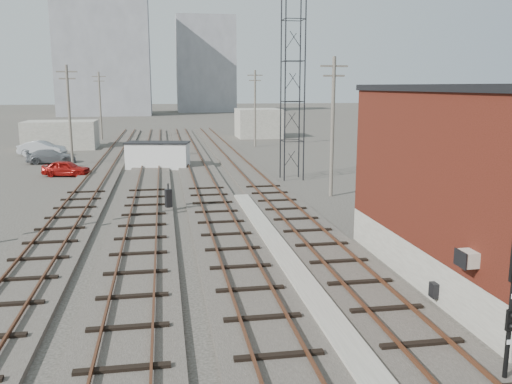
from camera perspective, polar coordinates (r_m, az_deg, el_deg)
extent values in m
plane|color=#282621|center=(66.30, -5.96, 4.84)|extent=(320.00, 320.00, 0.00)
cube|color=#332D28|center=(45.83, -1.07, 2.23)|extent=(3.20, 90.00, 0.20)
cube|color=#4C2816|center=(45.70, -1.96, 2.49)|extent=(0.07, 90.00, 0.12)
cube|color=#4C2816|center=(45.91, -0.18, 2.54)|extent=(0.07, 90.00, 0.12)
cube|color=#332D28|center=(45.41, -6.06, 2.09)|extent=(3.20, 90.00, 0.20)
cube|color=#4C2816|center=(45.34, -6.98, 2.35)|extent=(0.07, 90.00, 0.12)
cube|color=#4C2816|center=(45.43, -5.17, 2.40)|extent=(0.07, 90.00, 0.12)
cube|color=#332D28|center=(45.34, -11.12, 1.93)|extent=(3.20, 90.00, 0.20)
cube|color=#4C2816|center=(45.33, -12.03, 2.18)|extent=(0.07, 90.00, 0.12)
cube|color=#4C2816|center=(45.29, -10.22, 2.24)|extent=(0.07, 90.00, 0.12)
cube|color=#332D28|center=(45.62, -16.14, 1.75)|extent=(3.20, 90.00, 0.20)
cube|color=#4C2816|center=(45.68, -17.05, 2.00)|extent=(0.07, 90.00, 0.12)
cube|color=#4C2816|center=(45.51, -15.26, 2.07)|extent=(0.07, 90.00, 0.12)
cube|color=gray|center=(21.53, 3.75, -8.00)|extent=(0.90, 28.00, 0.26)
cube|color=gray|center=(22.28, 22.96, -6.54)|extent=(6.00, 12.00, 1.50)
cube|color=#561B14|center=(21.53, 23.66, 2.39)|extent=(6.00, 12.00, 5.50)
cube|color=black|center=(21.33, 24.26, 9.97)|extent=(6.20, 12.20, 0.25)
cube|color=beige|center=(16.95, 21.36, -6.54)|extent=(0.45, 0.62, 0.45)
cube|color=black|center=(19.21, 18.21, -9.78)|extent=(0.20, 0.35, 0.50)
cylinder|color=black|center=(41.03, 3.09, 11.55)|extent=(0.10, 0.10, 15.00)
cylinder|color=black|center=(41.39, 5.16, 11.52)|extent=(0.10, 0.10, 15.00)
cylinder|color=black|center=(42.50, 2.64, 11.54)|extent=(0.10, 0.10, 15.00)
cylinder|color=black|center=(42.84, 4.64, 11.51)|extent=(0.10, 0.10, 15.00)
cylinder|color=#595147|center=(51.50, -19.03, 7.54)|extent=(0.24, 0.24, 9.00)
cube|color=#595147|center=(51.44, -19.31, 11.87)|extent=(1.80, 0.12, 0.12)
cube|color=#595147|center=(51.43, -19.27, 11.20)|extent=(1.40, 0.12, 0.12)
cylinder|color=#595147|center=(76.26, -16.07, 8.67)|extent=(0.24, 0.24, 9.00)
cube|color=#595147|center=(76.22, -16.23, 11.60)|extent=(1.80, 0.12, 0.12)
cube|color=#595147|center=(76.22, -16.20, 11.15)|extent=(1.40, 0.12, 0.12)
cylinder|color=#595147|center=(35.56, 8.05, 6.69)|extent=(0.24, 0.24, 9.00)
cube|color=#595147|center=(35.48, 8.23, 12.99)|extent=(1.80, 0.12, 0.12)
cube|color=#595147|center=(35.46, 8.20, 12.02)|extent=(1.40, 0.12, 0.12)
cylinder|color=#595147|center=(64.74, -0.10, 8.74)|extent=(0.24, 0.24, 9.00)
cube|color=#595147|center=(64.69, -0.10, 12.19)|extent=(1.80, 0.12, 0.12)
cube|color=#595147|center=(64.68, -0.10, 11.66)|extent=(1.40, 0.12, 0.12)
cube|color=gray|center=(141.65, -15.72, 13.87)|extent=(22.00, 14.00, 30.00)
cube|color=gray|center=(156.37, -5.34, 13.19)|extent=(16.00, 12.00, 26.00)
cube|color=gray|center=(67.04, -19.83, 5.69)|extent=(8.00, 5.00, 3.20)
cube|color=gray|center=(77.10, 0.24, 7.26)|extent=(6.00, 6.00, 4.00)
cube|color=gray|center=(15.25, 24.64, -17.79)|extent=(0.40, 0.40, 0.10)
cylinder|color=black|center=(14.47, 25.25, -11.20)|extent=(0.12, 0.12, 3.87)
cube|color=black|center=(14.54, 25.21, -12.11)|extent=(0.21, 0.09, 0.53)
cube|color=white|center=(14.71, 25.17, -14.11)|extent=(0.15, 0.02, 0.12)
cube|color=black|center=(31.99, -9.21, -0.72)|extent=(0.43, 0.43, 1.15)
cylinder|color=black|center=(31.85, -9.25, 0.59)|extent=(0.09, 0.09, 0.34)
cube|color=silver|center=(48.72, -10.29, 3.79)|extent=(5.69, 3.28, 2.23)
cube|color=black|center=(48.59, -10.33, 5.14)|extent=(5.90, 3.49, 0.11)
imported|color=maroon|center=(46.26, -19.34, 2.37)|extent=(4.02, 2.37, 1.28)
imported|color=#ADB0B5|center=(60.67, -21.60, 4.28)|extent=(4.98, 2.66, 1.56)
imported|color=slate|center=(54.59, -20.78, 3.53)|extent=(4.68, 2.39, 1.30)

